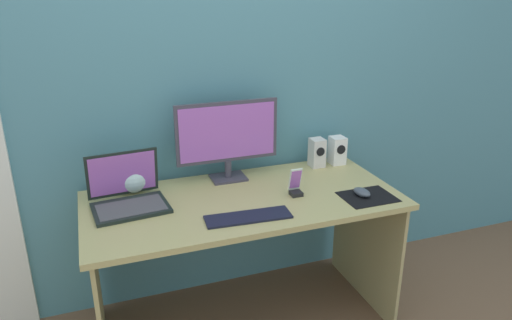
# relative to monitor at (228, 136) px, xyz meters

# --- Properties ---
(wall_back) EXTENTS (6.00, 0.04, 2.50)m
(wall_back) POSITION_rel_monitor_xyz_m (-0.00, 0.16, 0.30)
(wall_back) COLOR teal
(wall_back) RESTS_ON ground_plane
(desk) EXTENTS (1.50, 0.70, 0.72)m
(desk) POSITION_rel_monitor_xyz_m (-0.00, -0.25, -0.38)
(desk) COLOR tan
(desk) RESTS_ON ground_plane
(monitor) EXTENTS (0.53, 0.14, 0.42)m
(monitor) POSITION_rel_monitor_xyz_m (0.00, 0.00, 0.00)
(monitor) COLOR #3F3B4A
(monitor) RESTS_ON desk
(speaker_right) EXTENTS (0.08, 0.09, 0.16)m
(speaker_right) POSITION_rel_monitor_xyz_m (0.64, 0.01, -0.15)
(speaker_right) COLOR white
(speaker_right) RESTS_ON desk
(speaker_near_monitor) EXTENTS (0.08, 0.08, 0.16)m
(speaker_near_monitor) POSITION_rel_monitor_xyz_m (0.52, 0.01, -0.15)
(speaker_near_monitor) COLOR silver
(speaker_near_monitor) RESTS_ON desk
(laptop) EXTENTS (0.36, 0.30, 0.24)m
(laptop) POSITION_rel_monitor_xyz_m (-0.53, -0.15, -0.18)
(laptop) COLOR black
(laptop) RESTS_ON desk
(fishbowl) EXTENTS (0.16, 0.16, 0.16)m
(fishbowl) POSITION_rel_monitor_xyz_m (-0.49, 0.01, -0.16)
(fishbowl) COLOR silver
(fishbowl) RESTS_ON desk
(keyboard_external) EXTENTS (0.39, 0.14, 0.01)m
(keyboard_external) POSITION_rel_monitor_xyz_m (-0.05, -0.46, -0.23)
(keyboard_external) COLOR black
(keyboard_external) RESTS_ON desk
(mousepad) EXTENTS (0.25, 0.20, 0.00)m
(mousepad) POSITION_rel_monitor_xyz_m (0.56, -0.45, -0.23)
(mousepad) COLOR black
(mousepad) RESTS_ON desk
(mouse) EXTENTS (0.08, 0.11, 0.04)m
(mouse) POSITION_rel_monitor_xyz_m (0.54, -0.43, -0.21)
(mouse) COLOR #424955
(mouse) RESTS_ON mousepad
(phone_in_dock) EXTENTS (0.06, 0.06, 0.14)m
(phone_in_dock) POSITION_rel_monitor_xyz_m (0.25, -0.30, -0.19)
(phone_in_dock) COLOR black
(phone_in_dock) RESTS_ON desk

